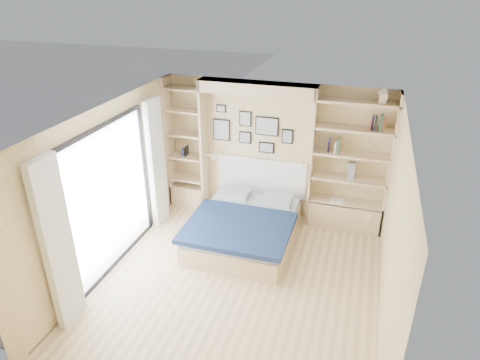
% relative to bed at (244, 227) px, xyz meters
% --- Properties ---
extents(ground, '(4.50, 4.50, 0.00)m').
position_rel_bed_xyz_m(ground, '(0.23, -1.12, -0.27)').
color(ground, beige).
rests_on(ground, ground).
extents(room_shell, '(4.50, 4.50, 4.50)m').
position_rel_bed_xyz_m(room_shell, '(-0.16, 0.40, 0.81)').
color(room_shell, '#E7CB88').
rests_on(room_shell, ground).
extents(bed, '(1.68, 2.16, 1.07)m').
position_rel_bed_xyz_m(bed, '(0.00, 0.00, 0.00)').
color(bed, '#CCB084').
rests_on(bed, ground).
extents(photo_gallery, '(1.48, 0.02, 0.82)m').
position_rel_bed_xyz_m(photo_gallery, '(-0.22, 1.11, 1.33)').
color(photo_gallery, black).
rests_on(photo_gallery, ground).
extents(reading_lamps, '(1.92, 0.12, 0.15)m').
position_rel_bed_xyz_m(reading_lamps, '(-0.07, 0.88, 0.83)').
color(reading_lamps, silver).
rests_on(reading_lamps, ground).
extents(shelf_decor, '(3.53, 0.23, 2.03)m').
position_rel_bed_xyz_m(shelf_decor, '(1.34, 0.95, 1.42)').
color(shelf_decor, '#A8431C').
rests_on(shelf_decor, ground).
extents(deck, '(3.20, 4.00, 0.05)m').
position_rel_bed_xyz_m(deck, '(-3.37, -1.12, -0.27)').
color(deck, brown).
rests_on(deck, ground).
extents(deck_chair, '(0.66, 0.91, 0.82)m').
position_rel_bed_xyz_m(deck_chair, '(-3.56, -0.79, 0.12)').
color(deck_chair, tan).
rests_on(deck_chair, ground).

